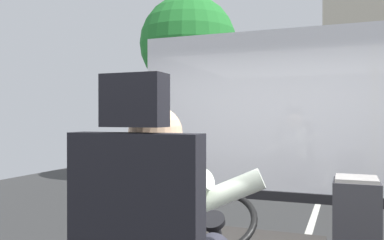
# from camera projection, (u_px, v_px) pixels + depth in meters

# --- Properties ---
(ground) EXTENTS (18.00, 44.00, 0.06)m
(ground) POSITION_uv_depth(u_px,v_px,m) (323.00, 191.00, 10.16)
(ground) COLOR #323232
(bus_driver) EXTENTS (0.74, 0.59, 0.76)m
(bus_driver) POSITION_uv_depth(u_px,v_px,m) (164.00, 232.00, 1.57)
(bus_driver) COLOR #282833
(bus_driver) RESTS_ON driver_seat
(windshield_panel) EXTENTS (2.50, 0.08, 1.48)m
(windshield_panel) POSITION_uv_depth(u_px,v_px,m) (277.00, 134.00, 3.45)
(windshield_panel) COLOR silver
(street_tree) EXTENTS (2.78, 2.78, 5.37)m
(street_tree) POSITION_uv_depth(u_px,v_px,m) (188.00, 45.00, 11.56)
(street_tree) COLOR #4C3828
(street_tree) RESTS_ON ground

